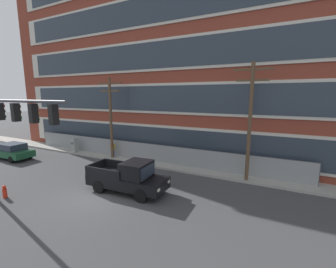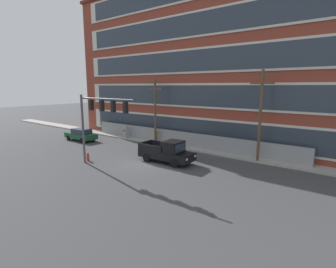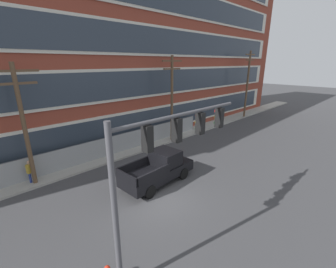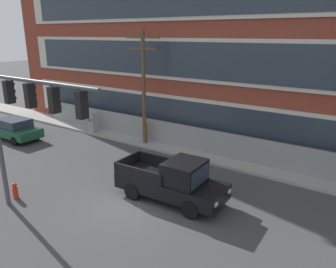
{
  "view_description": "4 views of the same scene",
  "coord_description": "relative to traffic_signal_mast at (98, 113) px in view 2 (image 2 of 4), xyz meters",
  "views": [
    {
      "loc": [
        9.81,
        -9.5,
        6.14
      ],
      "look_at": [
        2.14,
        5.49,
        3.23
      ],
      "focal_mm": 24.0,
      "sensor_mm": 36.0,
      "label": 1
    },
    {
      "loc": [
        15.56,
        -16.74,
        6.89
      ],
      "look_at": [
        1.28,
        1.7,
        2.61
      ],
      "focal_mm": 28.0,
      "sensor_mm": 36.0,
      "label": 2
    },
    {
      "loc": [
        -7.61,
        -8.55,
        7.71
      ],
      "look_at": [
        2.73,
        1.99,
        2.98
      ],
      "focal_mm": 24.0,
      "sensor_mm": 36.0,
      "label": 3
    },
    {
      "loc": [
        9.09,
        -9.89,
        7.5
      ],
      "look_at": [
        0.17,
        2.8,
        2.71
      ],
      "focal_mm": 35.0,
      "sensor_mm": 36.0,
      "label": 4
    }
  ],
  "objects": [
    {
      "name": "utility_pole_midblock",
      "position": [
        10.24,
        9.78,
        -0.02
      ],
      "size": [
        2.47,
        0.26,
        8.33
      ],
      "color": "brown",
      "rests_on": "ground"
    },
    {
      "name": "pedestrian_near_cabinet",
      "position": [
        -2.4,
        10.23,
        -3.66
      ],
      "size": [
        0.46,
        0.36,
        1.69
      ],
      "color": "navy",
      "rests_on": "ground"
    },
    {
      "name": "sidewalk_building_side",
      "position": [
        2.4,
        10.49,
        -4.56
      ],
      "size": [
        80.0,
        2.08,
        0.16
      ],
      "primitive_type": "cube",
      "color": "#9E9B93",
      "rests_on": "ground"
    },
    {
      "name": "electrical_cabinet",
      "position": [
        -7.3,
        9.81,
        -3.82
      ],
      "size": [
        0.59,
        0.51,
        1.64
      ],
      "color": "#939993",
      "rests_on": "ground"
    },
    {
      "name": "chain_link_fence",
      "position": [
        0.66,
        10.69,
        -3.73
      ],
      "size": [
        28.08,
        0.06,
        1.78
      ],
      "color": "gray",
      "rests_on": "ground"
    },
    {
      "name": "sedan_dark_green",
      "position": [
        -11.0,
        5.57,
        -3.84
      ],
      "size": [
        4.59,
        2.01,
        1.56
      ],
      "color": "#194C2D",
      "rests_on": "ground"
    },
    {
      "name": "utility_pole_near_corner",
      "position": [
        -2.28,
        10.01,
        -0.3
      ],
      "size": [
        2.63,
        0.26,
        7.75
      ],
      "color": "brown",
      "rests_on": "ground"
    },
    {
      "name": "brick_mill_building",
      "position": [
        8.55,
        15.95,
        5.0
      ],
      "size": [
        52.87,
        9.44,
        19.26
      ],
      "color": "brown",
      "rests_on": "ground"
    },
    {
      "name": "ground_plane",
      "position": [
        2.4,
        3.11,
        -4.64
      ],
      "size": [
        160.0,
        160.0,
        0.0
      ],
      "primitive_type": "plane",
      "color": "#424244"
    },
    {
      "name": "fire_hydrant",
      "position": [
        -2.45,
        0.49,
        -4.26
      ],
      "size": [
        0.24,
        0.24,
        0.78
      ],
      "color": "red",
      "rests_on": "ground"
    },
    {
      "name": "traffic_signal_mast",
      "position": [
        0.0,
        0.0,
        0.0
      ],
      "size": [
        6.54,
        0.43,
        6.17
      ],
      "color": "#4C4C51",
      "rests_on": "ground"
    },
    {
      "name": "pickup_truck_black",
      "position": [
        3.79,
        4.59,
        -3.67
      ],
      "size": [
        5.3,
        2.26,
        2.08
      ],
      "color": "black",
      "rests_on": "ground"
    }
  ]
}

